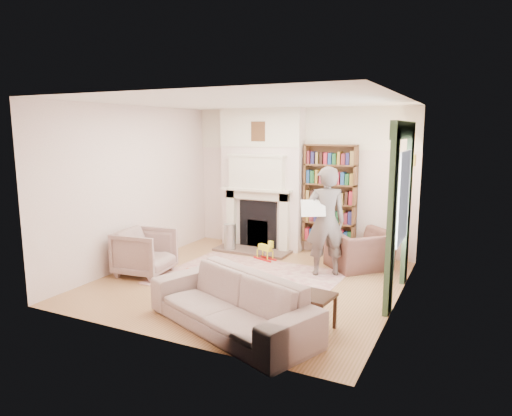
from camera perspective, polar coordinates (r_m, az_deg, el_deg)
The scene contains 25 objects.
floor at distance 7.35m, azimuth -0.87°, elevation -9.18°, with size 4.50×4.50×0.00m, color olive.
ceiling at distance 6.96m, azimuth -0.93°, elevation 13.19°, with size 4.50×4.50×0.00m, color white.
wall_back at distance 9.07m, azimuth 5.57°, elevation 3.49°, with size 4.50×4.50×0.00m, color white.
wall_front at distance 5.14m, azimuth -12.33°, elevation -1.51°, with size 4.50×4.50×0.00m, color white.
wall_left at distance 8.28m, azimuth -14.94°, elevation 2.60°, with size 4.50×4.50×0.00m, color white.
wall_right at distance 6.34m, azimuth 17.56°, elevation 0.36°, with size 4.50×4.50×0.00m, color white.
fireplace at distance 9.17m, azimuth 0.73°, elevation 3.52°, with size 1.70×0.58×2.80m.
bookcase at distance 8.77m, azimuth 9.23°, elevation 1.71°, with size 1.00×0.24×1.85m, color brown.
window at distance 6.72m, azimuth 17.97°, elevation 1.29°, with size 0.02×0.90×1.30m, color silver.
curtain_left at distance 6.09m, azimuth 16.57°, elevation -1.87°, with size 0.07×0.32×2.40m, color #334C31.
curtain_right at distance 7.45m, azimuth 18.39°, elevation 0.11°, with size 0.07×0.32×2.40m, color #334C31.
pelmet at distance 6.66m, azimuth 18.01°, elevation 9.25°, with size 0.09×1.70×0.24m, color #334C31.
wall_sconce at distance 7.79m, azimuth 17.83°, elevation 5.74°, with size 0.20×0.24×0.24m, color gold, non-canonical shape.
rug at distance 7.51m, azimuth -1.00°, elevation -8.69°, with size 2.77×2.13×0.01m, color beige.
armchair_reading at distance 8.11m, azimuth 12.92°, elevation -5.15°, with size 1.02×0.89×0.66m, color #51302B.
armchair_left at distance 7.81m, azimuth -13.70°, elevation -5.39°, with size 0.81×0.83×0.76m, color #A99B8B.
sofa at distance 5.60m, azimuth -3.14°, elevation -11.74°, with size 2.29×0.89×0.67m, color #B4AA94.
man_reading at distance 7.53m, azimuth 8.70°, elevation -1.68°, with size 0.66×0.43×1.81m, color #574B46.
newspaper at distance 7.34m, azimuth 7.17°, elevation -0.02°, with size 0.39×0.02×0.28m, color white.
coffee_table at distance 5.69m, azimuth 6.02°, elevation -12.58°, with size 0.70×0.45×0.45m, color black, non-canonical shape.
paraffin_heater at distance 9.06m, azimuth -3.28°, elevation -3.70°, with size 0.24×0.24×0.55m, color #AEB1B6.
rocking_horse at distance 8.45m, azimuth 1.13°, elevation -5.26°, with size 0.44×0.18×0.39m, color #FCF52A, non-canonical shape.
board_game at distance 7.49m, azimuth -2.82°, elevation -8.59°, with size 0.32×0.32×0.03m, color #E7EB53.
game_box_lid at distance 7.79m, azimuth -7.99°, elevation -7.88°, with size 0.28×0.19×0.05m, color #B13214.
comic_annuals at distance 6.92m, azimuth -1.10°, elevation -10.23°, with size 0.72×0.49×0.02m.
Camera 1 is at (3.15, -6.19, 2.39)m, focal length 32.00 mm.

